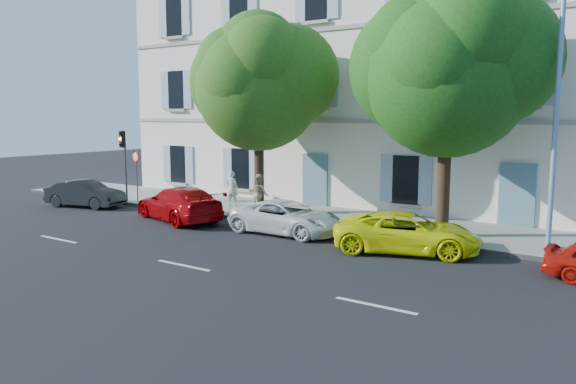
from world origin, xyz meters
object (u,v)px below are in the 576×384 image
Objects in this scene: car_white_coupe at (287,217)px; traffic_light at (123,150)px; tree_left at (259,88)px; street_lamp at (556,103)px; car_yellow_supercar at (407,233)px; car_red_coupe at (179,204)px; pedestrian_b at (260,194)px; road_sign at (136,165)px; tree_right at (447,76)px; car_dark_sedan at (85,194)px; pedestrian_a at (232,188)px.

car_white_coupe is 1.27× the size of traffic_light.
street_lamp is (11.45, -0.87, -0.75)m from tree_left.
car_yellow_supercar is at bearing -17.99° from tree_left.
car_red_coupe reaches higher than car_yellow_supercar.
street_lamp reaches higher than pedestrian_b.
traffic_light is 0.95m from road_sign.
tree_right is (10.03, 2.51, 4.85)m from car_red_coupe.
traffic_light is at bearing 82.29° from car_white_coupe.
car_dark_sedan is at bearing -170.97° from tree_right.
tree_left is (-3.02, 2.34, 4.76)m from car_white_coupe.
traffic_light is 7.65m from pedestrian_b.
car_red_coupe is at bearing -126.86° from tree_left.
pedestrian_a is at bearing 9.61° from pedestrian_b.
tree_left is 5.05× the size of pedestrian_a.
road_sign reaches higher than car_white_coupe.
car_white_coupe is 0.54× the size of street_lamp.
street_lamp is (3.45, -0.67, -0.93)m from tree_right.
road_sign is at bearing -177.14° from tree_right.
tree_left reaches higher than pedestrian_b.
car_yellow_supercar is 0.57× the size of street_lamp.
road_sign is (-9.64, 1.41, 1.32)m from car_white_coupe.
car_white_coupe is 7.34m from tree_right.
traffic_light is (-7.25, -1.14, -2.77)m from tree_left.
tree_left is at bearing -17.54° from pedestrian_b.
tree_right is at bearing -67.87° from car_white_coupe.
street_lamp is (13.48, 1.84, 3.92)m from car_red_coupe.
pedestrian_a is (-0.04, 3.37, 0.26)m from car_red_coupe.
tree_left is at bearing 146.90° from pedestrian_a.
road_sign is 6.89m from pedestrian_b.
tree_left is at bearing -85.09° from car_dark_sedan.
tree_left is 11.51m from street_lamp.
car_white_coupe is 9.45m from street_lamp.
road_sign is at bearing -52.88° from car_dark_sedan.
pedestrian_b is at bearing 6.34° from road_sign.
street_lamp reaches higher than car_white_coupe.
traffic_light is 0.43× the size of street_lamp.
road_sign is (1.48, 1.83, 1.28)m from car_dark_sedan.
road_sign is (0.63, 0.21, -0.67)m from traffic_light.
car_white_coupe is at bearing 173.22° from pedestrian_b.
pedestrian_a reaches higher than car_dark_sedan.
tree_left is at bearing 160.38° from car_red_coupe.
traffic_light is 2.02× the size of pedestrian_b.
car_red_coupe is (6.08, 0.05, 0.07)m from car_dark_sedan.
road_sign is at bearing 4.00° from pedestrian_a.
car_yellow_supercar is at bearing 108.45° from car_red_coupe.
pedestrian_b reaches higher than pedestrian_a.
tree_right is at bearing -25.90° from car_yellow_supercar.
tree_left is 1.03× the size of street_lamp.
car_white_coupe is 3.60m from pedestrian_b.
tree_right is (0.30, 2.30, 4.91)m from car_yellow_supercar.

